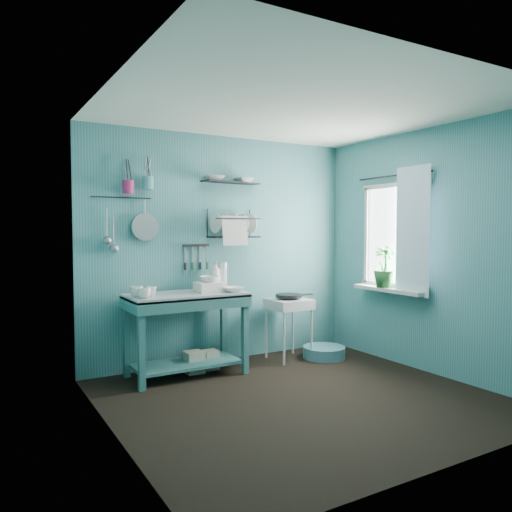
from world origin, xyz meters
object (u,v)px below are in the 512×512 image
utensil_cup_teal (148,183)px  storage_tin_large (194,362)px  mug_left (144,293)px  colander (145,227)px  work_counter (187,334)px  mug_right (137,291)px  water_bottle (223,275)px  potted_plant (385,266)px  utensil_cup_magenta (128,187)px  wash_tub (210,287)px  hotplate_stand (289,329)px  floor_basin (324,352)px  dish_rack (234,223)px  mug_mid (151,292)px  storage_tin_small (210,360)px  soap_bottle (215,275)px  frying_pan (289,296)px

utensil_cup_teal → storage_tin_large: bearing=-31.7°
mug_left → utensil_cup_teal: bearing=66.7°
colander → work_counter: bearing=-45.7°
mug_right → water_bottle: size_ratio=0.44×
work_counter → mug_left: size_ratio=9.55×
potted_plant → utensil_cup_magenta: bearing=160.8°
mug_right → wash_tub: 0.75m
hotplate_stand → colander: size_ratio=2.45×
water_bottle → colander: 0.99m
hotplate_stand → colander: bearing=173.9°
mug_left → wash_tub: bearing=10.9°
work_counter → floor_basin: (1.62, -0.15, -0.35)m
work_counter → mug_right: (-0.50, 0.00, 0.46)m
dish_rack → storage_tin_large: bearing=-164.1°
mug_mid → wash_tub: wash_tub is taller
mug_right → storage_tin_small: mug_right is taller
mug_mid → dish_rack: dish_rack is taller
mug_left → water_bottle: 1.07m
mug_mid → floor_basin: 2.16m
work_counter → utensil_cup_magenta: 1.58m
work_counter → utensil_cup_magenta: (-0.49, 0.29, 1.47)m
water_bottle → potted_plant: potted_plant is taller
wash_tub → dish_rack: (0.41, 0.26, 0.65)m
work_counter → soap_bottle: (0.42, 0.20, 0.57)m
soap_bottle → storage_tin_large: soap_bottle is taller
water_bottle → mug_left: bearing=-159.2°
soap_bottle → work_counter: bearing=-154.5°
dish_rack → utensil_cup_teal: size_ratio=4.23×
hotplate_stand → storage_tin_small: bearing=-179.2°
water_bottle → potted_plant: (1.58, -0.83, 0.09)m
utensil_cup_magenta → wash_tub: bearing=-22.7°
frying_pan → dish_rack: bearing=158.3°
mug_left → soap_bottle: 0.97m
frying_pan → utensil_cup_teal: bearing=169.6°
soap_bottle → floor_basin: soap_bottle is taller
utensil_cup_magenta → colander: utensil_cup_magenta is taller
dish_rack → wash_tub: bearing=-150.6°
mug_left → utensil_cup_magenta: size_ratio=0.95×
dish_rack → utensil_cup_magenta: 1.20m
water_bottle → colander: size_ratio=1.00×
soap_bottle → storage_tin_large: 0.94m
colander → mug_mid: bearing=-100.3°
mug_left → frying_pan: size_ratio=0.41×
frying_pan → utensil_cup_magenta: size_ratio=2.31×
dish_rack → soap_bottle: bearing=-173.6°
utensil_cup_teal → colander: bearing=128.9°
dish_rack → utensil_cup_teal: utensil_cup_teal is taller
mug_left → colander: colander is taller
colander → water_bottle: bearing=-6.8°
soap_bottle → utensil_cup_teal: (-0.71, 0.09, 0.95)m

